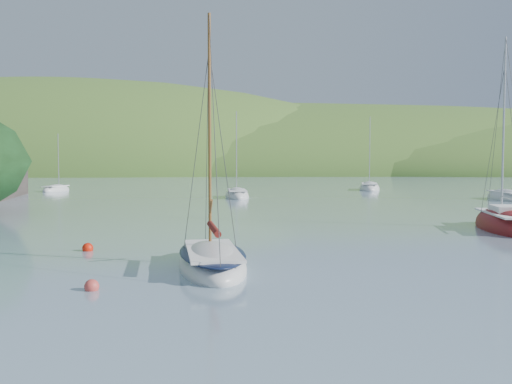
{
  "coord_description": "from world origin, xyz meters",
  "views": [
    {
      "loc": [
        -0.74,
        -17.13,
        4.15
      ],
      "look_at": [
        -0.26,
        8.0,
        2.7
      ],
      "focal_mm": 40.0,
      "sensor_mm": 36.0,
      "label": 1
    }
  ],
  "objects_px": {
    "distant_sloop_d": "(506,198)",
    "sloop_red": "(506,226)",
    "distant_sloop_a": "(237,196)",
    "distant_sloop_b": "(369,189)",
    "daysailer_white": "(212,263)",
    "distant_sloop_c": "(56,190)"
  },
  "relations": [
    {
      "from": "distant_sloop_d",
      "to": "sloop_red",
      "type": "bearing_deg",
      "value": -115.0
    },
    {
      "from": "distant_sloop_a",
      "to": "distant_sloop_d",
      "type": "relative_size",
      "value": 1.01
    },
    {
      "from": "sloop_red",
      "to": "distant_sloop_d",
      "type": "xyz_separation_m",
      "value": [
        11.29,
        24.46,
        -0.05
      ]
    },
    {
      "from": "distant_sloop_b",
      "to": "distant_sloop_d",
      "type": "distance_m",
      "value": 21.32
    },
    {
      "from": "distant_sloop_b",
      "to": "daysailer_white",
      "type": "bearing_deg",
      "value": -97.3
    },
    {
      "from": "distant_sloop_c",
      "to": "distant_sloop_d",
      "type": "xyz_separation_m",
      "value": [
        51.2,
        -16.72,
        0.02
      ]
    },
    {
      "from": "distant_sloop_b",
      "to": "sloop_red",
      "type": "bearing_deg",
      "value": -80.97
    },
    {
      "from": "sloop_red",
      "to": "distant_sloop_a",
      "type": "relative_size",
      "value": 1.22
    },
    {
      "from": "distant_sloop_c",
      "to": "distant_sloop_d",
      "type": "relative_size",
      "value": 0.8
    },
    {
      "from": "daysailer_white",
      "to": "distant_sloop_d",
      "type": "relative_size",
      "value": 1.04
    },
    {
      "from": "distant_sloop_c",
      "to": "daysailer_white",
      "type": "bearing_deg",
      "value": -55.3
    },
    {
      "from": "distant_sloop_d",
      "to": "distant_sloop_b",
      "type": "bearing_deg",
      "value": 117.45
    },
    {
      "from": "daysailer_white",
      "to": "distant_sloop_b",
      "type": "relative_size",
      "value": 0.97
    },
    {
      "from": "distant_sloop_a",
      "to": "sloop_red",
      "type": "bearing_deg",
      "value": -64.38
    },
    {
      "from": "distant_sloop_c",
      "to": "distant_sloop_d",
      "type": "height_order",
      "value": "distant_sloop_d"
    },
    {
      "from": "distant_sloop_c",
      "to": "distant_sloop_a",
      "type": "bearing_deg",
      "value": -17.55
    },
    {
      "from": "distant_sloop_b",
      "to": "distant_sloop_a",
      "type": "bearing_deg",
      "value": -128.82
    },
    {
      "from": "distant_sloop_c",
      "to": "sloop_red",
      "type": "bearing_deg",
      "value": -34.97
    },
    {
      "from": "daysailer_white",
      "to": "distant_sloop_c",
      "type": "height_order",
      "value": "daysailer_white"
    },
    {
      "from": "distant_sloop_b",
      "to": "distant_sloop_c",
      "type": "distance_m",
      "value": 41.36
    },
    {
      "from": "daysailer_white",
      "to": "distant_sloop_b",
      "type": "xyz_separation_m",
      "value": [
        18.04,
        54.97,
        -0.05
      ]
    },
    {
      "from": "sloop_red",
      "to": "distant_sloop_a",
      "type": "distance_m",
      "value": 32.69
    }
  ]
}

